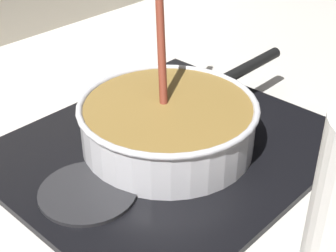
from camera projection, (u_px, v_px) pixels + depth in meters
ground at (171, 246)px, 0.72m from camera, size 2.40×1.60×0.04m
hob_plate at (168, 148)px, 0.88m from camera, size 0.56×0.48×0.01m
burner_ring at (168, 144)px, 0.87m from camera, size 0.16×0.16×0.01m
spare_burner at (88, 192)px, 0.76m from camera, size 0.15×0.15×0.01m
cooking_pan at (169, 123)px, 0.85m from camera, size 0.48×0.31×0.33m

